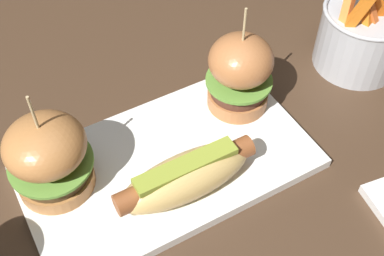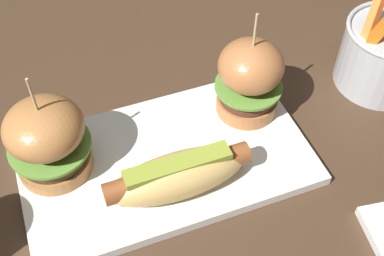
# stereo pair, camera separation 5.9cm
# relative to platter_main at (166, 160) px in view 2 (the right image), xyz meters

# --- Properties ---
(ground_plane) EXTENTS (3.00, 3.00, 0.00)m
(ground_plane) POSITION_rel_platter_main_xyz_m (0.00, 0.00, -0.01)
(ground_plane) COLOR #422D1E
(platter_main) EXTENTS (0.35, 0.20, 0.01)m
(platter_main) POSITION_rel_platter_main_xyz_m (0.00, 0.00, 0.00)
(platter_main) COLOR white
(platter_main) RESTS_ON ground
(hot_dog) EXTENTS (0.17, 0.06, 0.05)m
(hot_dog) POSITION_rel_platter_main_xyz_m (-0.00, -0.05, 0.03)
(hot_dog) COLOR tan
(hot_dog) RESTS_ON platter_main
(slider_left) EXTENTS (0.10, 0.10, 0.14)m
(slider_left) POSITION_rel_platter_main_xyz_m (-0.13, 0.03, 0.06)
(slider_left) COLOR #B3743F
(slider_left) RESTS_ON platter_main
(slider_right) EXTENTS (0.09, 0.09, 0.15)m
(slider_right) POSITION_rel_platter_main_xyz_m (0.13, 0.04, 0.06)
(slider_right) COLOR #B16C3E
(slider_right) RESTS_ON platter_main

